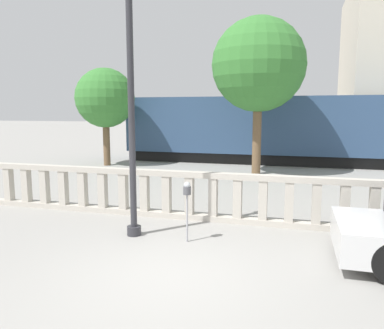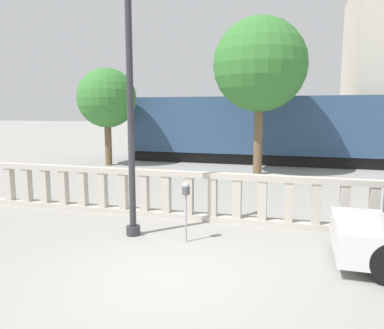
% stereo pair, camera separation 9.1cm
% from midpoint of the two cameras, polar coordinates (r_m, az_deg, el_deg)
% --- Properties ---
extents(ground_plane, '(160.00, 160.00, 0.00)m').
position_cam_midpoint_polar(ground_plane, '(6.40, -3.26, -16.66)').
color(ground_plane, gray).
extents(balustrade, '(13.16, 0.24, 1.21)m').
position_cam_midpoint_polar(balustrade, '(9.15, 3.46, -4.98)').
color(balustrade, '#BCB5A8').
rests_on(balustrade, ground).
extents(lamppost, '(0.30, 0.30, 5.39)m').
position_cam_midpoint_polar(lamppost, '(7.97, -9.05, 9.02)').
color(lamppost, '#2D2D33').
rests_on(lamppost, ground).
extents(parking_meter, '(0.16, 0.16, 1.26)m').
position_cam_midpoint_polar(parking_meter, '(7.63, -0.59, -4.55)').
color(parking_meter, '#99999E').
rests_on(parking_meter, ground).
extents(train_near, '(20.48, 2.68, 3.98)m').
position_cam_midpoint_polar(train_near, '(19.74, 20.91, 5.05)').
color(train_near, black).
rests_on(train_near, ground).
extents(tree_left, '(2.88, 2.88, 4.75)m').
position_cam_midpoint_polar(tree_left, '(18.93, -12.71, 9.80)').
color(tree_left, brown).
rests_on(tree_left, ground).
extents(tree_right, '(3.86, 3.86, 6.49)m').
position_cam_midpoint_polar(tree_right, '(16.13, 10.47, 14.64)').
color(tree_right, brown).
rests_on(tree_right, ground).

